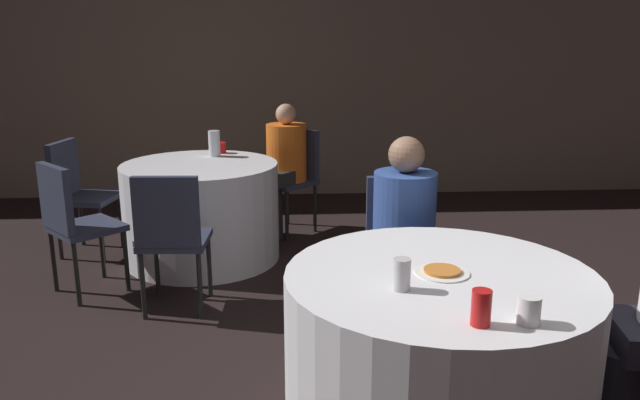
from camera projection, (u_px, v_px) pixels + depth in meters
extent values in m
cube|color=gray|center=(337.00, 62.00, 6.44)|extent=(16.00, 0.06, 2.80)
cylinder|color=silver|center=(437.00, 357.00, 2.58)|extent=(1.26, 1.26, 0.74)
cylinder|color=silver|center=(202.00, 212.00, 4.71)|extent=(1.16, 1.16, 0.74)
cube|color=#2D3347|center=(403.00, 261.00, 3.47)|extent=(0.41, 0.41, 0.04)
cube|color=#2D3347|center=(399.00, 212.00, 3.59)|extent=(0.38, 0.06, 0.42)
cylinder|color=black|center=(437.00, 312.00, 3.37)|extent=(0.03, 0.03, 0.42)
cylinder|color=black|center=(375.00, 312.00, 3.36)|extent=(0.03, 0.03, 0.42)
cylinder|color=black|center=(426.00, 287.00, 3.70)|extent=(0.03, 0.03, 0.42)
cylinder|color=black|center=(368.00, 288.00, 3.69)|extent=(0.03, 0.03, 0.42)
cylinder|color=black|center=(616.00, 382.00, 2.69)|extent=(0.03, 0.03, 0.42)
cube|color=#2D3347|center=(88.00, 198.00, 4.81)|extent=(0.47, 0.47, 0.04)
cube|color=#2D3347|center=(63.00, 169.00, 4.77)|extent=(0.12, 0.38, 0.42)
cylinder|color=black|center=(121.00, 222.00, 5.01)|extent=(0.03, 0.03, 0.42)
cylinder|color=black|center=(102.00, 235.00, 4.68)|extent=(0.03, 0.03, 0.42)
cylinder|color=black|center=(81.00, 220.00, 5.05)|extent=(0.03, 0.03, 0.42)
cylinder|color=black|center=(59.00, 233.00, 4.72)|extent=(0.03, 0.03, 0.42)
cube|color=#2D3347|center=(87.00, 228.00, 4.07)|extent=(0.57, 0.57, 0.04)
cube|color=#2D3347|center=(56.00, 199.00, 3.89)|extent=(0.29, 0.31, 0.42)
cylinder|color=black|center=(102.00, 249.00, 4.36)|extent=(0.03, 0.03, 0.42)
cylinder|color=black|center=(126.00, 261.00, 4.13)|extent=(0.03, 0.03, 0.42)
cylinder|color=black|center=(54.00, 261.00, 4.13)|extent=(0.03, 0.03, 0.42)
cylinder|color=black|center=(77.00, 274.00, 3.90)|extent=(0.03, 0.03, 0.42)
cube|color=#2D3347|center=(287.00, 182.00, 5.33)|extent=(0.57, 0.57, 0.04)
cube|color=#2D3347|center=(301.00, 153.00, 5.40)|extent=(0.30, 0.31, 0.42)
cylinder|color=black|center=(287.00, 216.00, 5.16)|extent=(0.03, 0.03, 0.42)
cylinder|color=black|center=(259.00, 209.00, 5.38)|extent=(0.03, 0.03, 0.42)
cylinder|color=black|center=(315.00, 208.00, 5.40)|extent=(0.03, 0.03, 0.42)
cylinder|color=black|center=(288.00, 201.00, 5.62)|extent=(0.03, 0.03, 0.42)
cube|color=#2D3347|center=(175.00, 240.00, 3.82)|extent=(0.42, 0.42, 0.04)
cube|color=#2D3347|center=(166.00, 212.00, 3.59)|extent=(0.38, 0.07, 0.42)
cylinder|color=black|center=(157.00, 266.00, 4.04)|extent=(0.03, 0.03, 0.42)
cylinder|color=black|center=(209.00, 266.00, 4.05)|extent=(0.03, 0.03, 0.42)
cylinder|color=black|center=(143.00, 286.00, 3.72)|extent=(0.03, 0.03, 0.42)
cylinder|color=black|center=(200.00, 286.00, 3.72)|extent=(0.03, 0.03, 0.42)
cylinder|color=#282828|center=(268.00, 211.00, 5.23)|extent=(0.24, 0.24, 0.46)
cube|color=#282828|center=(277.00, 176.00, 5.24)|extent=(0.45, 0.45, 0.12)
cylinder|color=orange|center=(286.00, 152.00, 5.26)|extent=(0.34, 0.34, 0.48)
sphere|color=tan|center=(286.00, 114.00, 5.18)|extent=(0.17, 0.17, 0.17)
cylinder|color=black|center=(617.00, 399.00, 2.52)|extent=(0.24, 0.24, 0.46)
cylinder|color=#282828|center=(408.00, 312.00, 3.31)|extent=(0.24, 0.24, 0.46)
cube|color=#282828|center=(406.00, 255.00, 3.35)|extent=(0.34, 0.33, 0.12)
cylinder|color=#33519E|center=(404.00, 216.00, 3.41)|extent=(0.34, 0.34, 0.48)
sphere|color=#997056|center=(406.00, 155.00, 3.32)|extent=(0.19, 0.19, 0.19)
cylinder|color=white|center=(442.00, 273.00, 2.48)|extent=(0.22, 0.22, 0.01)
cylinder|color=orange|center=(442.00, 271.00, 2.48)|extent=(0.15, 0.15, 0.01)
cylinder|color=silver|center=(402.00, 274.00, 2.31)|extent=(0.07, 0.07, 0.12)
cylinder|color=red|center=(481.00, 308.00, 2.02)|extent=(0.07, 0.07, 0.12)
cylinder|color=white|center=(529.00, 310.00, 2.04)|extent=(0.08, 0.08, 0.10)
cylinder|color=silver|center=(214.00, 144.00, 4.88)|extent=(0.09, 0.09, 0.20)
cylinder|color=red|center=(221.00, 148.00, 5.03)|extent=(0.08, 0.08, 0.09)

